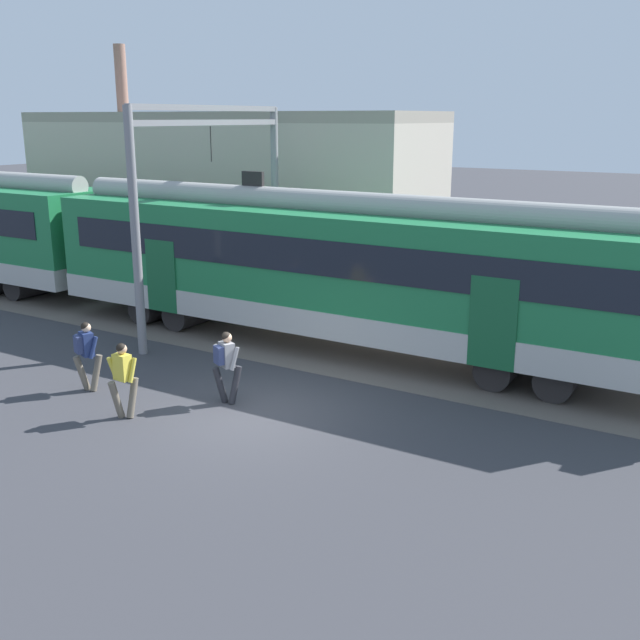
% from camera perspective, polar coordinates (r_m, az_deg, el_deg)
% --- Properties ---
extents(ground_plane, '(160.00, 160.00, 0.00)m').
position_cam_1_polar(ground_plane, '(16.38, -4.88, -7.10)').
color(ground_plane, '#38383D').
extents(track_bed, '(80.00, 4.40, 0.01)m').
position_cam_1_polar(track_bed, '(27.88, -18.80, 1.54)').
color(track_bed, '#605951').
rests_on(track_bed, ground).
extents(commuter_train, '(38.05, 3.07, 4.73)m').
position_cam_1_polar(commuter_train, '(25.61, -15.62, 5.78)').
color(commuter_train, '#B7B7B2').
rests_on(commuter_train, ground).
extents(pedestrian_navy, '(0.65, 0.58, 1.67)m').
position_cam_1_polar(pedestrian_navy, '(18.13, -17.39, -2.22)').
color(pedestrian_navy, '#6B6051').
rests_on(pedestrian_navy, ground).
extents(pedestrian_yellow, '(0.56, 0.63, 1.67)m').
position_cam_1_polar(pedestrian_yellow, '(16.29, -14.79, -4.07)').
color(pedestrian_yellow, '#6B6051').
rests_on(pedestrian_yellow, ground).
extents(pedestrian_grey, '(0.65, 0.57, 1.67)m').
position_cam_1_polar(pedestrian_grey, '(16.66, -7.18, -3.14)').
color(pedestrian_grey, '#28282D').
rests_on(pedestrian_grey, ground).
extents(catenary_gantry, '(0.24, 6.64, 6.53)m').
position_cam_1_polar(catenary_gantry, '(22.41, -8.20, 10.22)').
color(catenary_gantry, gray).
rests_on(catenary_gantry, ground).
extents(background_building, '(17.82, 5.00, 9.20)m').
position_cam_1_polar(background_building, '(31.33, -7.42, 9.60)').
color(background_building, '#B2A899').
rests_on(background_building, ground).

